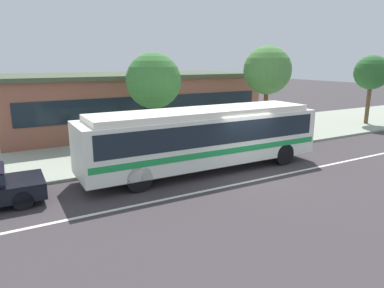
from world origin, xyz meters
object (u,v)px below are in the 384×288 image
object	(u,v)px
transit_bus	(204,135)
bus_stop_sign	(238,120)
pedestrian_walking_along_curb	(90,142)
street_tree_far_end	(372,73)
street_tree_mid_block	(267,71)
pedestrian_standing_by_tree	(124,139)
street_tree_near_stop	(154,81)
pedestrian_waiting_near_sign	(210,131)

from	to	relation	value
transit_bus	bus_stop_sign	world-z (taller)	transit_bus
pedestrian_walking_along_curb	street_tree_far_end	distance (m)	20.71
bus_stop_sign	street_tree_far_end	bearing A→B (deg)	7.41
bus_stop_sign	street_tree_mid_block	distance (m)	5.19
transit_bus	bus_stop_sign	bearing A→B (deg)	29.37
pedestrian_standing_by_tree	street_tree_near_stop	xyz separation A→B (m)	(2.12, 1.33, 2.54)
street_tree_mid_block	street_tree_near_stop	bearing A→B (deg)	179.80
bus_stop_sign	transit_bus	bearing A→B (deg)	-150.63
street_tree_near_stop	street_tree_mid_block	world-z (taller)	street_tree_mid_block
street_tree_near_stop	transit_bus	bearing A→B (deg)	-83.53
pedestrian_walking_along_curb	street_tree_near_stop	size ratio (longest dim) A/B	0.35
pedestrian_standing_by_tree	street_tree_near_stop	bearing A→B (deg)	32.03
pedestrian_waiting_near_sign	street_tree_near_stop	world-z (taller)	street_tree_near_stop
bus_stop_sign	street_tree_far_end	world-z (taller)	street_tree_far_end
bus_stop_sign	street_tree_mid_block	world-z (taller)	street_tree_mid_block
pedestrian_standing_by_tree	pedestrian_waiting_near_sign	bearing A→B (deg)	-3.23
transit_bus	pedestrian_standing_by_tree	distance (m)	3.91
transit_bus	pedestrian_standing_by_tree	world-z (taller)	transit_bus
pedestrian_standing_by_tree	street_tree_far_end	size ratio (longest dim) A/B	0.34
pedestrian_waiting_near_sign	street_tree_far_end	size ratio (longest dim) A/B	0.33
pedestrian_waiting_near_sign	bus_stop_sign	bearing A→B (deg)	-35.60
bus_stop_sign	pedestrian_waiting_near_sign	bearing A→B (deg)	144.40
bus_stop_sign	street_tree_far_end	xyz separation A→B (m)	(13.20, 1.72, 2.12)
pedestrian_waiting_near_sign	pedestrian_standing_by_tree	distance (m)	4.57
pedestrian_walking_along_curb	pedestrian_standing_by_tree	bearing A→B (deg)	-0.57
pedestrian_waiting_near_sign	pedestrian_walking_along_curb	distance (m)	6.14
transit_bus	street_tree_near_stop	world-z (taller)	street_tree_near_stop
pedestrian_waiting_near_sign	street_tree_near_stop	distance (m)	3.88
bus_stop_sign	pedestrian_standing_by_tree	bearing A→B (deg)	169.07
street_tree_mid_block	street_tree_far_end	world-z (taller)	street_tree_mid_block
street_tree_far_end	pedestrian_walking_along_curb	bearing A→B (deg)	-178.36
pedestrian_walking_along_curb	street_tree_near_stop	world-z (taller)	street_tree_near_stop
street_tree_far_end	transit_bus	bearing A→B (deg)	-167.95
pedestrian_standing_by_tree	bus_stop_sign	size ratio (longest dim) A/B	0.69
pedestrian_standing_by_tree	street_tree_mid_block	bearing A→B (deg)	7.65
bus_stop_sign	pedestrian_walking_along_curb	bearing A→B (deg)	171.26
pedestrian_waiting_near_sign	pedestrian_walking_along_curb	size ratio (longest dim) A/B	0.95
bus_stop_sign	street_tree_far_end	size ratio (longest dim) A/B	0.50
street_tree_mid_block	pedestrian_waiting_near_sign	bearing A→B (deg)	-163.06
street_tree_near_stop	pedestrian_standing_by_tree	bearing A→B (deg)	-147.97
transit_bus	pedestrian_waiting_near_sign	distance (m)	3.32
street_tree_near_stop	street_tree_far_end	distance (m)	16.85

